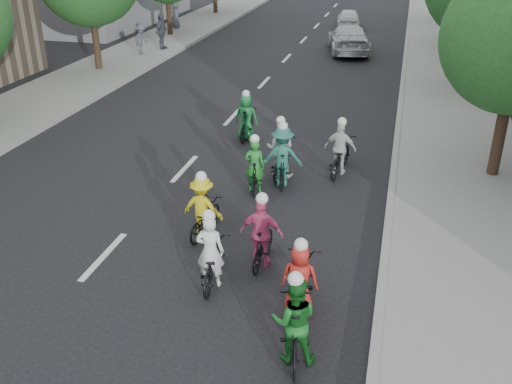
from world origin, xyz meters
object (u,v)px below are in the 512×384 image
at_px(cyclist_8, 340,154).
at_px(cyclist_1, 295,325).
at_px(cyclist_5, 255,171).
at_px(spectator_1, 161,32).
at_px(cyclist_2, 203,212).
at_px(cyclist_7, 283,160).
at_px(cyclist_9, 247,121).
at_px(cyclist_0, 212,259).
at_px(follow_car_lead, 349,39).
at_px(cyclist_3, 262,239).
at_px(spectator_0, 141,40).
at_px(follow_car_trail, 348,18).
at_px(cyclist_6, 281,154).
at_px(cyclist_4, 300,283).
at_px(spectator_2, 176,15).

bearing_deg(cyclist_8, cyclist_1, 98.99).
height_order(cyclist_5, spectator_1, spectator_1).
height_order(cyclist_1, cyclist_8, cyclist_1).
bearing_deg(cyclist_2, cyclist_7, -104.12).
bearing_deg(cyclist_5, cyclist_1, 102.08).
height_order(cyclist_2, cyclist_9, cyclist_9).
xyz_separation_m(cyclist_0, cyclist_9, (-1.52, 8.23, 0.08)).
height_order(follow_car_lead, spectator_1, spectator_1).
relative_size(cyclist_1, cyclist_3, 1.09).
height_order(cyclist_2, spectator_1, spectator_1).
bearing_deg(spectator_0, follow_car_trail, -29.66).
bearing_deg(follow_car_lead, cyclist_8, 84.01).
height_order(cyclist_0, cyclist_8, cyclist_8).
relative_size(cyclist_6, spectator_1, 1.02).
distance_m(cyclist_2, cyclist_8, 5.13).
distance_m(cyclist_8, spectator_0, 17.28).
bearing_deg(cyclist_3, cyclist_9, -69.72).
bearing_deg(cyclist_0, cyclist_5, -93.46).
height_order(follow_car_trail, spectator_1, spectator_1).
height_order(cyclist_5, cyclist_7, cyclist_7).
xyz_separation_m(cyclist_5, follow_car_lead, (0.55, 18.14, 0.16)).
xyz_separation_m(cyclist_4, spectator_2, (-13.18, 26.82, 0.43)).
bearing_deg(spectator_1, cyclist_7, -141.67).
bearing_deg(cyclist_9, cyclist_5, 107.57).
xyz_separation_m(cyclist_9, follow_car_trail, (0.98, 22.12, -0.03)).
distance_m(cyclist_1, cyclist_8, 7.94).
relative_size(cyclist_1, spectator_0, 1.25).
bearing_deg(cyclist_2, follow_car_lead, -86.73).
bearing_deg(cyclist_6, cyclist_1, 103.51).
height_order(spectator_0, spectator_2, spectator_2).
bearing_deg(cyclist_3, cyclist_6, -79.92).
xyz_separation_m(cyclist_7, spectator_2, (-11.68, 21.41, 0.27)).
distance_m(cyclist_2, cyclist_4, 3.49).
relative_size(cyclist_3, cyclist_8, 0.89).
bearing_deg(cyclist_9, cyclist_4, 110.49).
bearing_deg(cyclist_2, follow_car_trail, -84.17).
distance_m(cyclist_5, follow_car_lead, 18.15).
bearing_deg(cyclist_3, spectator_0, -55.82).
distance_m(cyclist_7, follow_car_lead, 17.55).
height_order(cyclist_4, cyclist_8, cyclist_8).
distance_m(cyclist_2, cyclist_6, 3.97).
distance_m(cyclist_5, spectator_2, 24.61).
bearing_deg(follow_car_trail, cyclist_8, 88.79).
relative_size(cyclist_5, follow_car_trail, 0.46).
distance_m(follow_car_lead, spectator_2, 12.23).
bearing_deg(follow_car_lead, spectator_1, 2.15).
xyz_separation_m(cyclist_3, cyclist_6, (-0.64, 4.74, -0.01)).
xyz_separation_m(cyclist_8, spectator_2, (-13.13, 20.22, 0.40)).
xyz_separation_m(cyclist_4, spectator_0, (-12.03, 19.05, 0.35)).
relative_size(follow_car_lead, spectator_2, 2.97).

